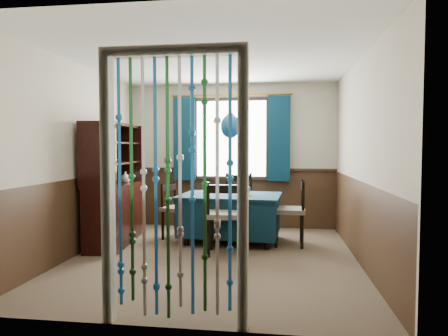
# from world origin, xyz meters

# --- Properties ---
(floor) EXTENTS (4.00, 4.00, 0.00)m
(floor) POSITION_xyz_m (0.00, 0.00, 0.00)
(floor) COLOR brown
(floor) RESTS_ON ground
(ceiling) EXTENTS (4.00, 4.00, 0.00)m
(ceiling) POSITION_xyz_m (0.00, 0.00, 2.50)
(ceiling) COLOR silver
(ceiling) RESTS_ON ground
(wall_back) EXTENTS (3.60, 0.00, 3.60)m
(wall_back) POSITION_xyz_m (0.00, 2.00, 1.25)
(wall_back) COLOR #B9AF97
(wall_back) RESTS_ON ground
(wall_front) EXTENTS (3.60, 0.00, 3.60)m
(wall_front) POSITION_xyz_m (0.00, -2.00, 1.25)
(wall_front) COLOR #B9AF97
(wall_front) RESTS_ON ground
(wall_left) EXTENTS (0.00, 4.00, 4.00)m
(wall_left) POSITION_xyz_m (-1.80, 0.00, 1.25)
(wall_left) COLOR #B9AF97
(wall_left) RESTS_ON ground
(wall_right) EXTENTS (0.00, 4.00, 4.00)m
(wall_right) POSITION_xyz_m (1.80, 0.00, 1.25)
(wall_right) COLOR #B9AF97
(wall_right) RESTS_ON ground
(wainscot_back) EXTENTS (3.60, 0.00, 3.60)m
(wainscot_back) POSITION_xyz_m (0.00, 1.99, 0.50)
(wainscot_back) COLOR #362214
(wainscot_back) RESTS_ON ground
(wainscot_front) EXTENTS (3.60, 0.00, 3.60)m
(wainscot_front) POSITION_xyz_m (0.00, -1.99, 0.50)
(wainscot_front) COLOR #362214
(wainscot_front) RESTS_ON ground
(wainscot_left) EXTENTS (0.00, 4.00, 4.00)m
(wainscot_left) POSITION_xyz_m (-1.79, 0.00, 0.50)
(wainscot_left) COLOR #362214
(wainscot_left) RESTS_ON ground
(wainscot_right) EXTENTS (0.00, 4.00, 4.00)m
(wainscot_right) POSITION_xyz_m (1.79, 0.00, 0.50)
(wainscot_right) COLOR #362214
(wainscot_right) RESTS_ON ground
(window) EXTENTS (1.32, 0.12, 1.42)m
(window) POSITION_xyz_m (0.00, 1.95, 1.55)
(window) COLOR black
(window) RESTS_ON wall_back
(doorway) EXTENTS (1.16, 0.12, 2.18)m
(doorway) POSITION_xyz_m (0.00, -1.94, 1.05)
(doorway) COLOR silver
(doorway) RESTS_ON ground
(dining_table) EXTENTS (1.54, 1.12, 0.70)m
(dining_table) POSITION_xyz_m (0.11, 0.88, 0.41)
(dining_table) COLOR #0A2434
(dining_table) RESTS_ON floor
(chair_near) EXTENTS (0.51, 0.49, 0.96)m
(chair_near) POSITION_xyz_m (0.12, 0.16, 0.51)
(chair_near) COLOR black
(chair_near) RESTS_ON floor
(chair_far) EXTENTS (0.50, 0.48, 0.98)m
(chair_far) POSITION_xyz_m (0.15, 1.49, 0.52)
(chair_far) COLOR black
(chair_far) RESTS_ON floor
(chair_left) EXTENTS (0.52, 0.54, 0.86)m
(chair_left) POSITION_xyz_m (-0.74, 0.99, 0.46)
(chair_left) COLOR black
(chair_left) RESTS_ON floor
(chair_right) EXTENTS (0.46, 0.48, 0.93)m
(chair_right) POSITION_xyz_m (1.00, 0.79, 0.49)
(chair_right) COLOR black
(chair_right) RESTS_ON floor
(sideboard) EXTENTS (0.58, 1.37, 1.74)m
(sideboard) POSITION_xyz_m (-1.55, 0.52, 0.60)
(sideboard) COLOR black
(sideboard) RESTS_ON floor
(pendant_lamp) EXTENTS (0.29, 0.29, 0.97)m
(pendant_lamp) POSITION_xyz_m (0.11, 0.88, 1.71)
(pendant_lamp) COLOR olive
(pendant_lamp) RESTS_ON ceiling
(vase_table) EXTENTS (0.25, 0.25, 0.20)m
(vase_table) POSITION_xyz_m (0.31, 0.89, 0.80)
(vase_table) COLOR navy
(vase_table) RESTS_ON dining_table
(bowl_shelf) EXTENTS (0.22, 0.22, 0.05)m
(bowl_shelf) POSITION_xyz_m (-1.49, 0.28, 1.21)
(bowl_shelf) COLOR beige
(bowl_shelf) RESTS_ON sideboard
(vase_sideboard) EXTENTS (0.22, 0.22, 0.18)m
(vase_sideboard) POSITION_xyz_m (-1.49, 0.83, 0.96)
(vase_sideboard) COLOR beige
(vase_sideboard) RESTS_ON sideboard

